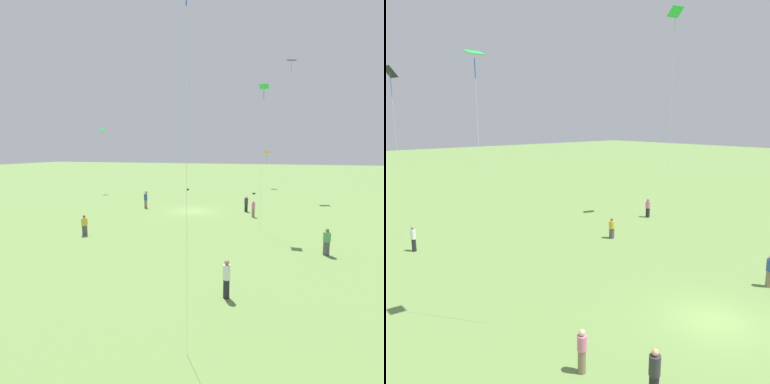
# 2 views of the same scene
# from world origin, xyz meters

# --- Properties ---
(ground_plane) EXTENTS (240.00, 240.00, 0.00)m
(ground_plane) POSITION_xyz_m (0.00, 0.00, 0.00)
(ground_plane) COLOR #6B8E47
(person_0) EXTENTS (0.42, 0.42, 1.83)m
(person_0) POSITION_xyz_m (18.71, 7.20, 0.93)
(person_0) COLOR #232328
(person_0) RESTS_ON ground_plane
(person_1) EXTENTS (0.56, 0.56, 1.85)m
(person_1) POSITION_xyz_m (-0.16, -5.67, 0.92)
(person_1) COLOR #847056
(person_1) RESTS_ON ground_plane
(person_2) EXTENTS (0.62, 0.62, 1.63)m
(person_2) POSITION_xyz_m (11.66, -5.48, 0.79)
(person_2) COLOR #4C4C51
(person_2) RESTS_ON ground_plane
(person_4) EXTENTS (0.43, 0.43, 1.71)m
(person_4) POSITION_xyz_m (1.25, 6.91, 0.86)
(person_4) COLOR #847056
(person_4) RESTS_ON ground_plane
(person_5) EXTENTS (0.54, 0.54, 1.77)m
(person_5) POSITION_xyz_m (11.27, 12.42, 0.87)
(person_5) COLOR #4C4C51
(person_5) RESTS_ON ground_plane
(person_6) EXTENTS (0.49, 0.49, 1.75)m
(person_6) POSITION_xyz_m (-1.23, 5.92, 0.87)
(person_6) COLOR #232328
(person_6) RESTS_ON ground_plane
(kite_0) EXTENTS (1.43, 1.50, 19.47)m
(kite_0) POSITION_xyz_m (-14.33, 10.30, 18.53)
(kite_0) COLOR black
(kite_0) RESTS_ON ground_plane
(kite_1) EXTENTS (1.07, 0.92, 10.33)m
(kite_1) POSITION_xyz_m (-11.25, -18.28, 9.65)
(kite_1) COLOR green
(kite_1) RESTS_ON ground_plane
(kite_6) EXTENTS (1.14, 1.20, 6.63)m
(kite_6) POSITION_xyz_m (-24.37, 6.98, 6.22)
(kite_6) COLOR orange
(kite_6) RESTS_ON ground_plane
(kite_7) EXTENTS (0.71, 0.74, 11.82)m
(kite_7) POSITION_xyz_m (6.58, 7.90, 10.99)
(kite_7) COLOR green
(kite_7) RESTS_ON ground_plane
(picnic_bag_0) EXTENTS (0.37, 0.36, 0.28)m
(picnic_bag_0) POSITION_xyz_m (-16.60, -5.58, 0.14)
(picnic_bag_0) COLOR #262628
(picnic_bag_0) RESTS_ON ground_plane
(picnic_bag_1) EXTENTS (0.44, 0.43, 0.23)m
(picnic_bag_1) POSITION_xyz_m (-15.07, 5.61, 0.11)
(picnic_bag_1) COLOR #262628
(picnic_bag_1) RESTS_ON ground_plane
(picnic_bag_2) EXTENTS (0.40, 0.28, 0.37)m
(picnic_bag_2) POSITION_xyz_m (-10.56, -10.53, 0.18)
(picnic_bag_2) COLOR #262628
(picnic_bag_2) RESTS_ON ground_plane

